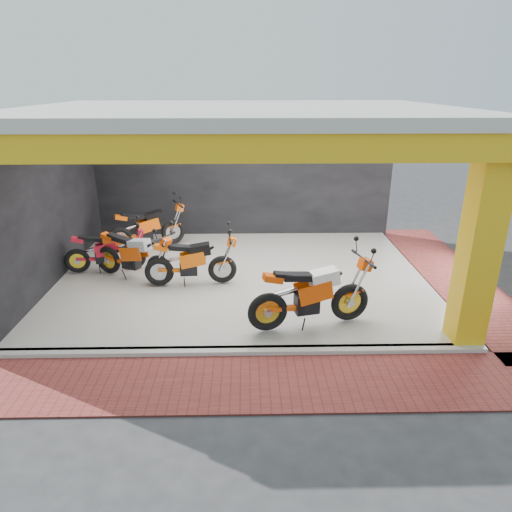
# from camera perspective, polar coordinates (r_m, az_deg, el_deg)

# --- Properties ---
(ground) EXTENTS (80.00, 80.00, 0.00)m
(ground) POSITION_cam_1_polar(r_m,az_deg,el_deg) (8.46, -1.81, -8.38)
(ground) COLOR #2D2D30
(ground) RESTS_ON ground
(showroom_floor) EXTENTS (8.00, 6.00, 0.10)m
(showroom_floor) POSITION_cam_1_polar(r_m,az_deg,el_deg) (10.24, -1.72, -2.66)
(showroom_floor) COLOR silver
(showroom_floor) RESTS_ON ground
(showroom_ceiling) EXTENTS (8.40, 6.40, 0.20)m
(showroom_ceiling) POSITION_cam_1_polar(r_m,az_deg,el_deg) (9.40, -1.96, 17.60)
(showroom_ceiling) COLOR beige
(showroom_ceiling) RESTS_ON corner_column
(back_wall) EXTENTS (8.20, 0.20, 3.50)m
(back_wall) POSITION_cam_1_polar(r_m,az_deg,el_deg) (12.71, -1.70, 10.05)
(back_wall) COLOR black
(back_wall) RESTS_ON ground
(left_wall) EXTENTS (0.20, 6.20, 3.50)m
(left_wall) POSITION_cam_1_polar(r_m,az_deg,el_deg) (10.56, -24.80, 5.89)
(left_wall) COLOR black
(left_wall) RESTS_ON ground
(corner_column) EXTENTS (0.50, 0.50, 3.50)m
(corner_column) POSITION_cam_1_polar(r_m,az_deg,el_deg) (7.93, 26.18, 1.18)
(corner_column) COLOR gold
(corner_column) RESTS_ON ground
(header_beam_front) EXTENTS (8.40, 0.30, 0.40)m
(header_beam_front) POSITION_cam_1_polar(r_m,az_deg,el_deg) (6.44, -2.24, 13.42)
(header_beam_front) COLOR gold
(header_beam_front) RESTS_ON corner_column
(header_beam_right) EXTENTS (0.30, 6.40, 0.40)m
(header_beam_right) POSITION_cam_1_polar(r_m,az_deg,el_deg) (10.19, 22.00, 14.73)
(header_beam_right) COLOR gold
(header_beam_right) RESTS_ON corner_column
(floor_kerb) EXTENTS (8.00, 0.20, 0.10)m
(floor_kerb) POSITION_cam_1_polar(r_m,az_deg,el_deg) (7.56, -1.89, -11.82)
(floor_kerb) COLOR silver
(floor_kerb) RESTS_ON ground
(paver_front) EXTENTS (9.00, 1.40, 0.03)m
(paver_front) POSITION_cam_1_polar(r_m,az_deg,el_deg) (6.94, -1.95, -15.54)
(paver_front) COLOR maroon
(paver_front) RESTS_ON ground
(paver_right) EXTENTS (1.40, 7.00, 0.03)m
(paver_right) POSITION_cam_1_polar(r_m,az_deg,el_deg) (11.27, 23.51, -2.40)
(paver_right) COLOR maroon
(paver_right) RESTS_ON ground
(moto_hero) EXTENTS (2.47, 1.37, 1.43)m
(moto_hero) POSITION_cam_1_polar(r_m,az_deg,el_deg) (8.18, 11.79, -3.54)
(moto_hero) COLOR #F04D0A
(moto_hero) RESTS_ON showroom_floor
(moto_row_a) EXTENTS (2.23, 1.59, 1.28)m
(moto_row_a) POSITION_cam_1_polar(r_m,az_deg,el_deg) (9.75, -12.10, 0.03)
(moto_row_a) COLOR #E94B09
(moto_row_a) RESTS_ON showroom_floor
(moto_row_b) EXTENTS (2.09, 0.92, 1.24)m
(moto_row_b) POSITION_cam_1_polar(r_m,az_deg,el_deg) (9.59, -4.27, -0.04)
(moto_row_b) COLOR #FF620A
(moto_row_b) RESTS_ON showroom_floor
(moto_row_c) EXTENTS (1.97, 1.00, 1.15)m
(moto_row_c) POSITION_cam_1_polar(r_m,az_deg,el_deg) (10.69, -15.20, 1.23)
(moto_row_c) COLOR red
(moto_row_c) RESTS_ON showroom_floor
(moto_row_d) EXTENTS (2.26, 1.62, 1.30)m
(moto_row_d) POSITION_cam_1_polar(r_m,az_deg,el_deg) (12.16, -10.42, 4.37)
(moto_row_d) COLOR #F45A0A
(moto_row_d) RESTS_ON showroom_floor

